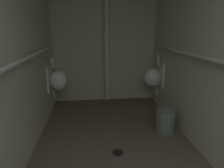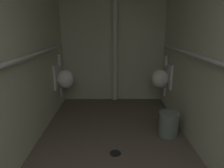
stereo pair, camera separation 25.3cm
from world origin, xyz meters
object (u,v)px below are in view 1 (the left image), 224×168
Objects in this scene: waste_bin at (165,121)px; floor_drain at (118,152)px; urinal_right_mid at (154,77)px; urinal_left_mid at (57,80)px; standpipe_back_wall at (107,37)px.

floor_drain is at bearing -150.01° from waste_bin.
urinal_right_mid is 5.39× the size of floor_drain.
urinal_right_mid is at bearing 57.92° from floor_drain.
standpipe_back_wall is (0.91, 0.47, 0.71)m from urinal_left_mid.
urinal_right_mid is 2.24× the size of waste_bin.
standpipe_back_wall reaches higher than waste_bin.
urinal_left_mid is at bearing -152.56° from standpipe_back_wall.
standpipe_back_wall is 7.58× the size of waste_bin.
floor_drain is at bearing -56.13° from urinal_left_mid.
floor_drain is 0.88m from waste_bin.
urinal_right_mid is 0.30× the size of standpipe_back_wall.
standpipe_back_wall is at bearing 151.73° from urinal_right_mid.
standpipe_back_wall is 2.22m from floor_drain.
standpipe_back_wall is 1.92m from waste_bin.
urinal_left_mid is 1.24m from standpipe_back_wall.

